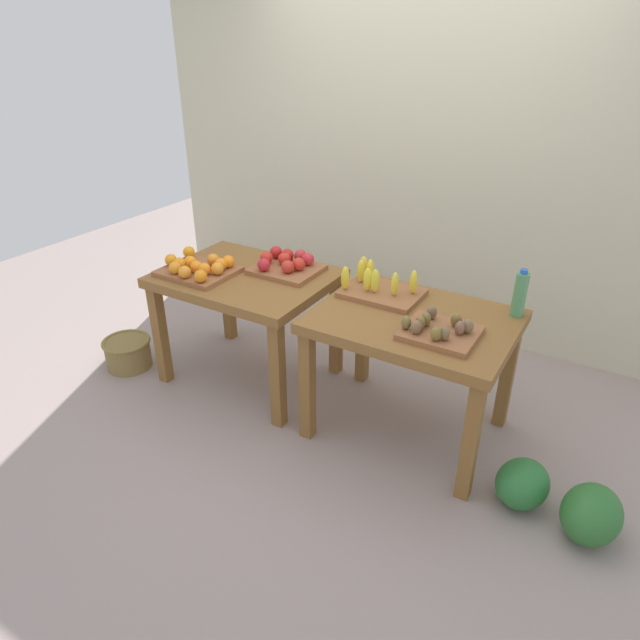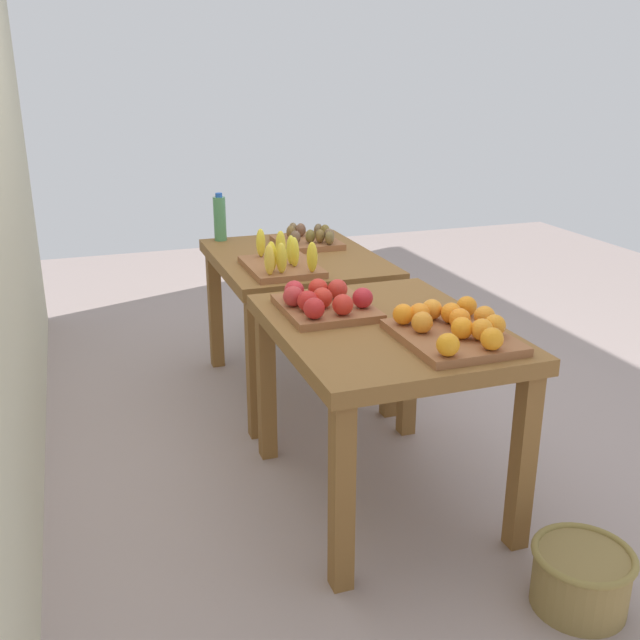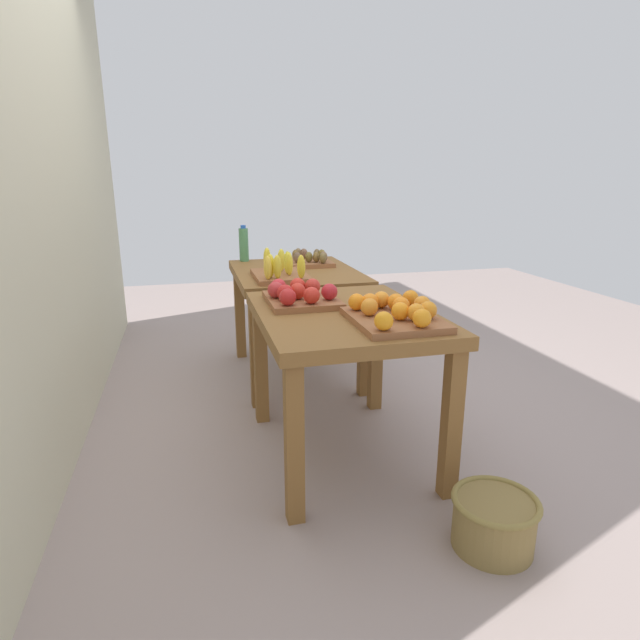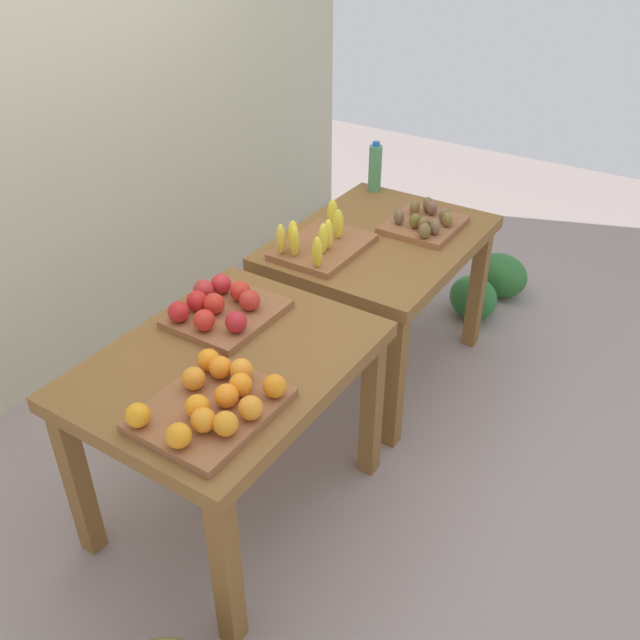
% 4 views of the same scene
% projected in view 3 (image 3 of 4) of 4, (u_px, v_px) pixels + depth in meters
% --- Properties ---
extents(ground_plane, '(8.00, 8.00, 0.00)m').
position_uv_depth(ground_plane, '(316.00, 406.00, 3.15)').
color(ground_plane, gray).
extents(back_wall, '(4.40, 0.12, 3.00)m').
position_uv_depth(back_wall, '(35.00, 144.00, 2.42)').
color(back_wall, beige).
rests_on(back_wall, ground_plane).
extents(display_table_left, '(1.04, 0.80, 0.74)m').
position_uv_depth(display_table_left, '(344.00, 333.00, 2.45)').
color(display_table_left, brown).
rests_on(display_table_left, ground_plane).
extents(display_table_right, '(1.04, 0.80, 0.74)m').
position_uv_depth(display_table_right, '(296.00, 286.00, 3.50)').
color(display_table_right, brown).
rests_on(display_table_right, ground_plane).
extents(orange_bin, '(0.46, 0.37, 0.11)m').
position_uv_depth(orange_bin, '(395.00, 313.00, 2.22)').
color(orange_bin, '#915935').
rests_on(orange_bin, display_table_left).
extents(apple_bin, '(0.40, 0.36, 0.11)m').
position_uv_depth(apple_bin, '(299.00, 295.00, 2.54)').
color(apple_bin, '#915935').
rests_on(apple_bin, display_table_left).
extents(banana_crate, '(0.44, 0.32, 0.17)m').
position_uv_depth(banana_crate, '(280.00, 272.00, 3.15)').
color(banana_crate, '#915935').
rests_on(banana_crate, display_table_right).
extents(kiwi_bin, '(0.37, 0.32, 0.10)m').
position_uv_depth(kiwi_bin, '(308.00, 260.00, 3.66)').
color(kiwi_bin, '#915935').
rests_on(kiwi_bin, display_table_right).
extents(water_bottle, '(0.07, 0.07, 0.26)m').
position_uv_depth(water_bottle, '(244.00, 244.00, 3.79)').
color(water_bottle, '#4C8C59').
rests_on(water_bottle, display_table_right).
extents(watermelon_pile, '(0.63, 0.40, 0.26)m').
position_uv_depth(watermelon_pile, '(305.00, 320.00, 4.53)').
color(watermelon_pile, '#2B682C').
rests_on(watermelon_pile, ground_plane).
extents(wicker_basket, '(0.33, 0.33, 0.21)m').
position_uv_depth(wicker_basket, '(494.00, 521.00, 1.93)').
color(wicker_basket, olive).
rests_on(wicker_basket, ground_plane).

